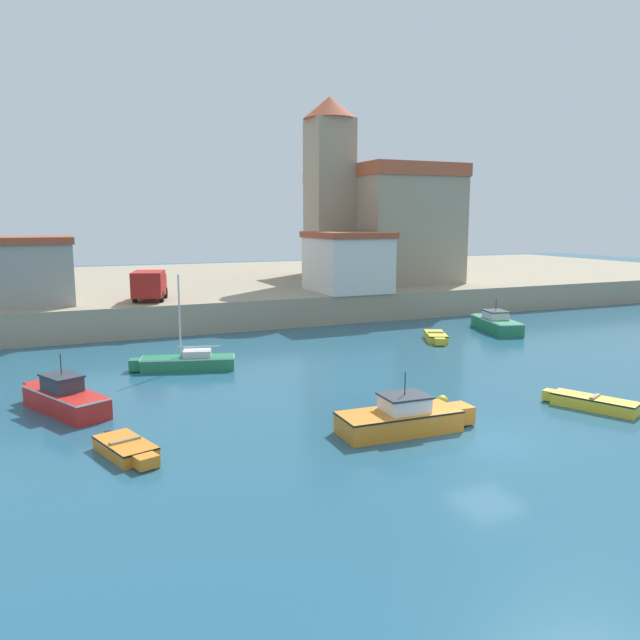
% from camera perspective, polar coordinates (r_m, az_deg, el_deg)
% --- Properties ---
extents(ground_plane, '(200.00, 200.00, 0.00)m').
position_cam_1_polar(ground_plane, '(24.57, 15.14, -10.63)').
color(ground_plane, '#235670').
extents(quay_seawall, '(120.00, 40.00, 2.24)m').
position_cam_1_polar(quay_seawall, '(65.67, -10.29, 2.89)').
color(quay_seawall, gray).
rests_on(quay_seawall, ground).
extents(motorboat_green_0, '(3.01, 6.06, 2.43)m').
position_cam_1_polar(motorboat_green_0, '(47.84, 15.75, -0.28)').
color(motorboat_green_0, '#237A4C').
rests_on(motorboat_green_0, ground).
extents(dinghy_yellow_1, '(2.47, 3.97, 0.62)m').
position_cam_1_polar(dinghy_yellow_1, '(29.90, 23.62, -6.91)').
color(dinghy_yellow_1, yellow).
rests_on(dinghy_yellow_1, ground).
extents(sailboat_green_3, '(5.74, 2.74, 5.26)m').
position_cam_1_polar(sailboat_green_3, '(35.12, -12.11, -3.74)').
color(sailboat_green_3, '#237A4C').
rests_on(sailboat_green_3, ground).
extents(motorboat_red_4, '(3.53, 5.49, 2.52)m').
position_cam_1_polar(motorboat_red_4, '(29.17, -22.38, -6.59)').
color(motorboat_red_4, red).
rests_on(motorboat_red_4, ground).
extents(motorboat_orange_5, '(5.63, 2.01, 2.38)m').
position_cam_1_polar(motorboat_orange_5, '(24.81, 7.64, -8.84)').
color(motorboat_orange_5, orange).
rests_on(motorboat_orange_5, ground).
extents(dinghy_yellow_6, '(2.33, 3.49, 0.61)m').
position_cam_1_polar(dinghy_yellow_6, '(43.13, 10.55, -1.50)').
color(dinghy_yellow_6, yellow).
rests_on(dinghy_yellow_6, ground).
extents(dinghy_orange_7, '(2.10, 3.47, 0.56)m').
position_cam_1_polar(dinghy_orange_7, '(23.30, -17.25, -11.13)').
color(dinghy_orange_7, orange).
rests_on(dinghy_orange_7, ground).
extents(mooring_buoy, '(0.49, 0.49, 0.49)m').
position_cam_1_polar(mooring_buoy, '(28.39, 11.13, -7.25)').
color(mooring_buoy, yellow).
rests_on(mooring_buoy, ground).
extents(church, '(13.88, 17.29, 16.91)m').
position_cam_1_polar(church, '(63.24, 4.87, 9.18)').
color(church, gray).
rests_on(church, quay_seawall).
extents(harbor_shed_mid_row, '(5.77, 6.13, 4.75)m').
position_cam_1_polar(harbor_shed_mid_row, '(48.60, -24.91, 4.16)').
color(harbor_shed_mid_row, gray).
rests_on(harbor_shed_mid_row, quay_seawall).
extents(harbor_shed_far_end, '(5.76, 7.06, 4.91)m').
position_cam_1_polar(harbor_shed_far_end, '(52.11, 2.51, 5.38)').
color(harbor_shed_far_end, silver).
rests_on(harbor_shed_far_end, quay_seawall).
extents(truck_on_quay, '(3.14, 4.69, 2.20)m').
position_cam_1_polar(truck_on_quay, '(47.59, -15.33, 3.17)').
color(truck_on_quay, '#AD1E19').
rests_on(truck_on_quay, quay_seawall).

